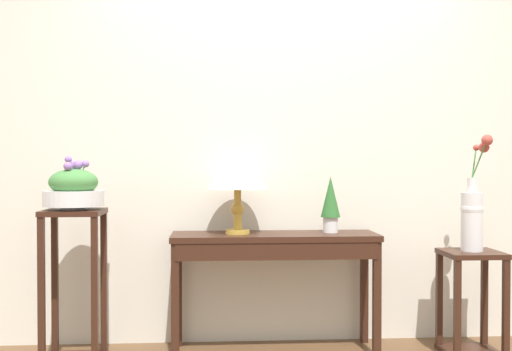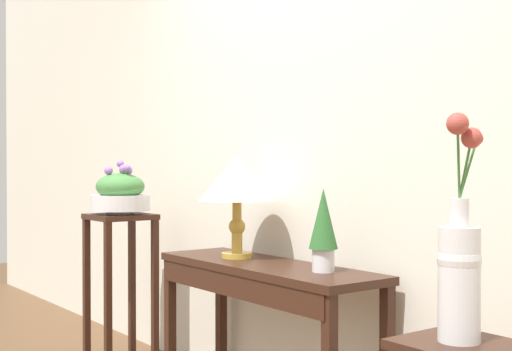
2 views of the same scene
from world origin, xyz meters
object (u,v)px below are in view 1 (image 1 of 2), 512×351
Objects in this scene: pedestal_stand_left at (74,287)px; planter_bowl_wide_left at (74,189)px; potted_plant_on_console at (331,202)px; table_lamp at (238,174)px; console_table at (275,251)px; pedestal_stand_right at (471,303)px; flower_vase_tall_right at (473,212)px.

planter_bowl_wide_left is (0.00, 0.00, 0.56)m from pedestal_stand_left.
planter_bowl_wide_left reaches higher than potted_plant_on_console.
potted_plant_on_console is 1.01× the size of planter_bowl_wide_left.
planter_bowl_wide_left is at bearing -170.92° from table_lamp.
console_table is 3.60× the size of potted_plant_on_console.
console_table is at bearing 6.22° from planter_bowl_wide_left.
pedestal_stand_right is at bearing -6.18° from table_lamp.
flower_vase_tall_right is at bearing -6.29° from table_lamp.
flower_vase_tall_right reaches higher than console_table.
console_table is 1.41× the size of pedestal_stand_left.
table_lamp reaches higher than console_table.
planter_bowl_wide_left is 2.33m from flower_vase_tall_right.
pedestal_stand_left is at bearing -170.91° from table_lamp.
pedestal_stand_left is at bearing 180.00° from pedestal_stand_right.
pedestal_stand_right is at bearing -12.60° from potted_plant_on_console.
flower_vase_tall_right is (2.33, -0.00, -0.14)m from planter_bowl_wide_left.
potted_plant_on_console is 1.59m from pedestal_stand_left.
table_lamp is at bearing 174.07° from console_table.
flower_vase_tall_right reaches higher than pedestal_stand_left.
potted_plant_on_console is 0.50× the size of flower_vase_tall_right.
pedestal_stand_left reaches higher than console_table.
planter_bowl_wide_left reaches higher than console_table.
potted_plant_on_console is at bearing 6.87° from pedestal_stand_left.
pedestal_stand_left is 1.28× the size of flower_vase_tall_right.
potted_plant_on_console is 1.03m from pedestal_stand_right.
pedestal_stand_right is at bearing -6.23° from console_table.
potted_plant_on_console is at bearing 6.86° from planter_bowl_wide_left.
console_table is 1.99× the size of pedestal_stand_right.
table_lamp is (-0.22, 0.02, 0.47)m from console_table.
planter_bowl_wide_left is (-1.16, -0.13, 0.38)m from console_table.
pedestal_stand_left is 0.56m from planter_bowl_wide_left.
table_lamp is 1.42m from flower_vase_tall_right.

